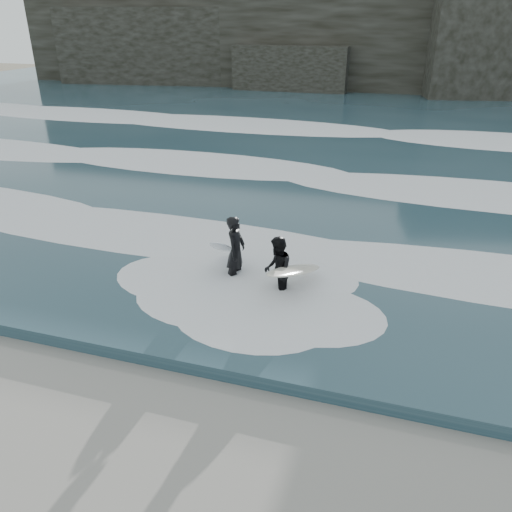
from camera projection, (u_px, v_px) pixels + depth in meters
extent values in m
cube|color=#27434E|center=(367.00, 122.00, 31.77)|extent=(90.00, 52.00, 0.30)
cube|color=black|center=(392.00, 32.00, 44.30)|extent=(70.00, 9.00, 10.00)
ellipsoid|color=white|center=(297.00, 241.00, 14.45)|extent=(60.00, 3.20, 0.20)
ellipsoid|color=white|center=(335.00, 174.00, 20.46)|extent=(60.00, 4.00, 0.24)
ellipsoid|color=white|center=(360.00, 130.00, 28.20)|extent=(60.00, 4.80, 0.30)
imported|color=black|center=(236.00, 251.00, 12.56)|extent=(0.46, 0.68, 1.86)
ellipsoid|color=silver|center=(222.00, 247.00, 12.69)|extent=(0.78, 1.74, 1.08)
imported|color=black|center=(277.00, 270.00, 11.84)|extent=(0.80, 0.93, 1.66)
ellipsoid|color=silver|center=(295.00, 270.00, 11.70)|extent=(1.29, 2.29, 0.73)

